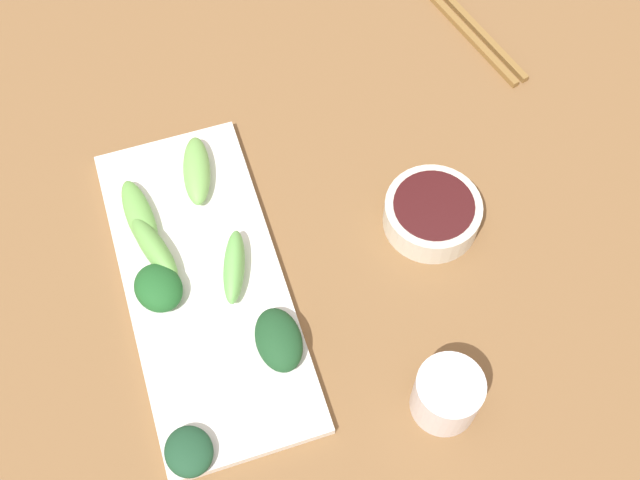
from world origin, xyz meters
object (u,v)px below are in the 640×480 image
at_px(sauce_bowl, 431,210).
at_px(chopsticks, 463,21).
at_px(serving_plate, 205,286).
at_px(tea_cup, 447,395).

distance_m(sauce_bowl, chopsticks, 0.29).
height_order(sauce_bowl, serving_plate, sauce_bowl).
bearing_deg(sauce_bowl, chopsticks, -119.84).
height_order(sauce_bowl, chopsticks, sauce_bowl).
bearing_deg(chopsticks, serving_plate, 18.74).
relative_size(sauce_bowl, tea_cup, 1.61).
xyz_separation_m(sauce_bowl, serving_plate, (0.25, 0.01, -0.01)).
bearing_deg(chopsticks, tea_cup, 50.78).
relative_size(serving_plate, tea_cup, 5.86).
distance_m(serving_plate, chopsticks, 0.47).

